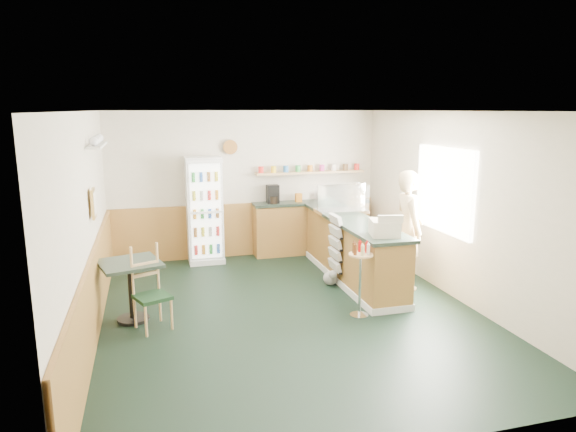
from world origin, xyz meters
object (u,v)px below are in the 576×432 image
object	(u,v)px
cash_register	(384,228)
drinks_fridge	(205,210)
display_case	(342,199)
condiment_stand	(360,269)
shopkeeper	(408,229)
cafe_table	(131,279)
cafe_chair	(152,285)

from	to	relation	value
cash_register	drinks_fridge	bearing A→B (deg)	141.83
drinks_fridge	cash_register	xyz separation A→B (m)	(2.17, -2.78, 0.17)
display_case	condiment_stand	size ratio (longest dim) A/B	0.84
shopkeeper	cafe_table	xyz separation A→B (m)	(-4.10, -0.26, -0.35)
drinks_fridge	cafe_table	bearing A→B (deg)	-116.77
drinks_fridge	cafe_table	size ratio (longest dim) A/B	2.13
drinks_fridge	display_case	size ratio (longest dim) A/B	2.25
shopkeeper	condiment_stand	xyz separation A→B (m)	(-1.17, -0.90, -0.26)
cash_register	cafe_table	world-z (taller)	cash_register
condiment_stand	cash_register	bearing A→B (deg)	32.61
display_case	shopkeeper	bearing A→B (deg)	-56.07
shopkeeper	cafe_chair	bearing A→B (deg)	103.87
cash_register	condiment_stand	size ratio (longest dim) A/B	0.40
cash_register	shopkeeper	distance (m)	0.95
condiment_stand	cafe_table	distance (m)	3.00
drinks_fridge	condiment_stand	size ratio (longest dim) A/B	1.89
drinks_fridge	shopkeeper	distance (m)	3.60
display_case	cash_register	world-z (taller)	display_case
drinks_fridge	condiment_stand	world-z (taller)	drinks_fridge
cash_register	cafe_chair	bearing A→B (deg)	-167.72
display_case	shopkeeper	world-z (taller)	shopkeeper
cash_register	shopkeeper	bearing A→B (deg)	54.57
drinks_fridge	display_case	world-z (taller)	drinks_fridge
cafe_chair	cafe_table	bearing A→B (deg)	112.44
display_case	condiment_stand	xyz separation A→B (m)	(-0.47, -1.95, -0.60)
shopkeeper	condiment_stand	size ratio (longest dim) A/B	1.81
shopkeeper	cafe_table	world-z (taller)	shopkeeper
cafe_table	cafe_chair	bearing A→B (deg)	-44.54
cash_register	condiment_stand	world-z (taller)	cash_register
shopkeeper	condiment_stand	world-z (taller)	shopkeeper
drinks_fridge	shopkeeper	bearing A→B (deg)	-37.16
cash_register	cafe_chair	world-z (taller)	cash_register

